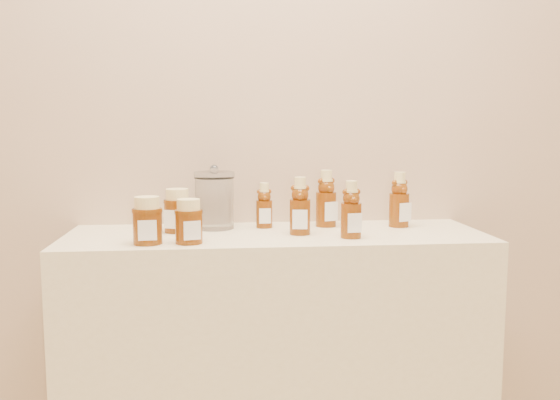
{
  "coord_description": "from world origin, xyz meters",
  "views": [
    {
      "loc": [
        -0.16,
        -0.12,
        1.21
      ],
      "look_at": [
        0.01,
        1.52,
        1.0
      ],
      "focal_mm": 38.0,
      "sensor_mm": 36.0,
      "label": 1
    }
  ],
  "objects_px": {
    "honey_jar_left": "(147,220)",
    "display_table": "(276,382)",
    "glass_canister": "(215,198)",
    "bear_bottle_front_left": "(300,202)",
    "bear_bottle_back_left": "(264,202)"
  },
  "relations": [
    {
      "from": "display_table",
      "to": "glass_canister",
      "type": "xyz_separation_m",
      "value": [
        -0.18,
        0.1,
        0.54
      ]
    },
    {
      "from": "display_table",
      "to": "bear_bottle_front_left",
      "type": "height_order",
      "value": "bear_bottle_front_left"
    },
    {
      "from": "display_table",
      "to": "honey_jar_left",
      "type": "bearing_deg",
      "value": -160.97
    },
    {
      "from": "bear_bottle_front_left",
      "to": "bear_bottle_back_left",
      "type": "bearing_deg",
      "value": 135.05
    },
    {
      "from": "bear_bottle_front_left",
      "to": "honey_jar_left",
      "type": "bearing_deg",
      "value": -158.62
    },
    {
      "from": "bear_bottle_front_left",
      "to": "glass_canister",
      "type": "height_order",
      "value": "glass_canister"
    },
    {
      "from": "bear_bottle_back_left",
      "to": "bear_bottle_front_left",
      "type": "xyz_separation_m",
      "value": [
        0.09,
        -0.12,
        0.02
      ]
    },
    {
      "from": "honey_jar_left",
      "to": "display_table",
      "type": "bearing_deg",
      "value": 13.29
    },
    {
      "from": "display_table",
      "to": "bear_bottle_front_left",
      "type": "xyz_separation_m",
      "value": [
        0.07,
        -0.02,
        0.54
      ]
    },
    {
      "from": "display_table",
      "to": "bear_bottle_back_left",
      "type": "height_order",
      "value": "bear_bottle_back_left"
    },
    {
      "from": "bear_bottle_front_left",
      "to": "honey_jar_left",
      "type": "distance_m",
      "value": 0.43
    },
    {
      "from": "honey_jar_left",
      "to": "glass_canister",
      "type": "bearing_deg",
      "value": 46.08
    },
    {
      "from": "bear_bottle_back_left",
      "to": "honey_jar_left",
      "type": "relative_size",
      "value": 1.24
    },
    {
      "from": "display_table",
      "to": "honey_jar_left",
      "type": "relative_size",
      "value": 9.65
    },
    {
      "from": "bear_bottle_back_left",
      "to": "bear_bottle_front_left",
      "type": "relative_size",
      "value": 0.83
    }
  ]
}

